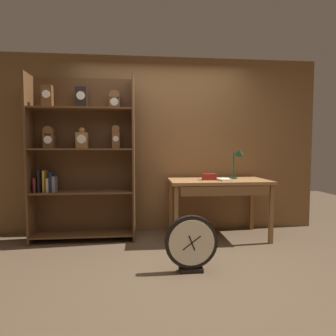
% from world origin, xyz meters
% --- Properties ---
extents(ground_plane, '(10.00, 10.00, 0.00)m').
position_xyz_m(ground_plane, '(0.00, 0.00, 0.00)').
color(ground_plane, brown).
extents(back_wood_panel, '(4.80, 0.05, 2.60)m').
position_xyz_m(back_wood_panel, '(0.00, 1.43, 1.30)').
color(back_wood_panel, brown).
rests_on(back_wood_panel, ground).
extents(bookshelf, '(1.37, 0.32, 2.20)m').
position_xyz_m(bookshelf, '(-1.09, 1.06, 1.13)').
color(bookshelf, brown).
rests_on(bookshelf, ground).
extents(workbench, '(1.35, 0.74, 0.82)m').
position_xyz_m(workbench, '(0.77, 0.97, 0.73)').
color(workbench, '#9E6B3D').
rests_on(workbench, ground).
extents(desk_lamp, '(0.19, 0.19, 0.45)m').
position_xyz_m(desk_lamp, '(1.07, 1.04, 1.11)').
color(desk_lamp, '#1E472D').
rests_on(desk_lamp, workbench).
extents(toolbox_small, '(0.18, 0.12, 0.08)m').
position_xyz_m(toolbox_small, '(0.63, 0.94, 0.86)').
color(toolbox_small, maroon).
rests_on(toolbox_small, workbench).
extents(open_repair_manual, '(0.19, 0.24, 0.02)m').
position_xyz_m(open_repair_manual, '(0.82, 0.86, 0.83)').
color(open_repair_manual, silver).
rests_on(open_repair_manual, workbench).
extents(round_clock_large, '(0.53, 0.11, 0.57)m').
position_xyz_m(round_clock_large, '(0.21, -0.06, 0.29)').
color(round_clock_large, black).
rests_on(round_clock_large, ground).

